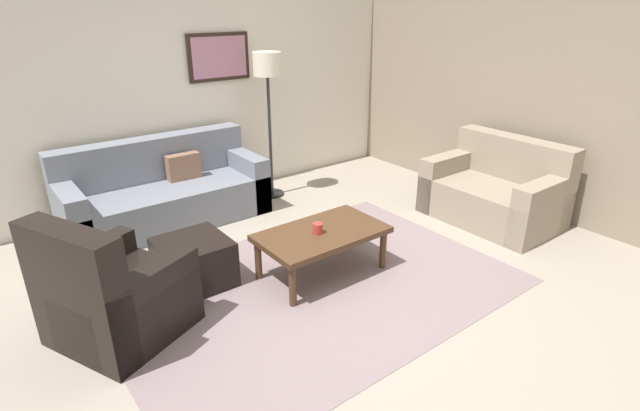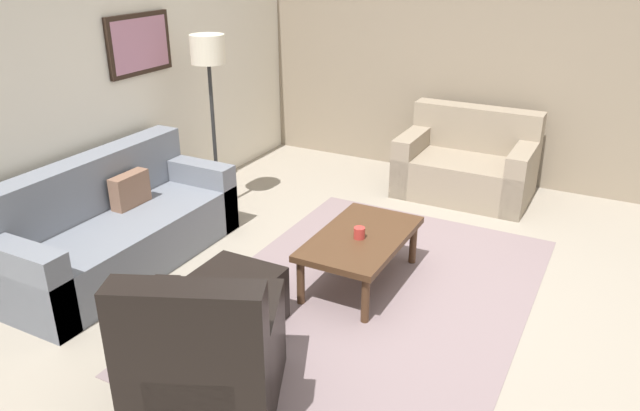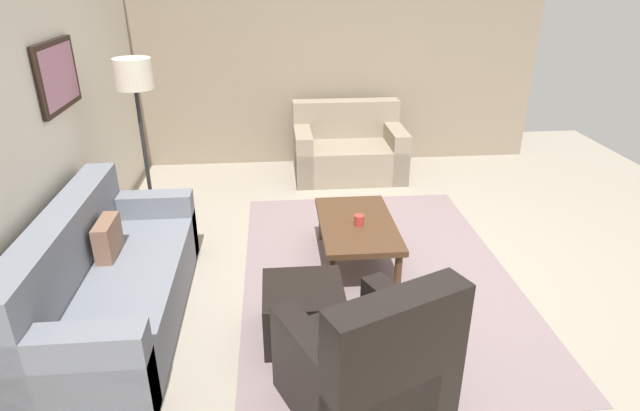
{
  "view_description": "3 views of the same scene",
  "coord_description": "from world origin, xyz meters",
  "views": [
    {
      "loc": [
        -2.12,
        -2.82,
        2.23
      ],
      "look_at": [
        0.25,
        0.25,
        0.6
      ],
      "focal_mm": 27.35,
      "sensor_mm": 36.0,
      "label": 1
    },
    {
      "loc": [
        -3.66,
        -1.52,
        2.49
      ],
      "look_at": [
        0.02,
        0.42,
        0.67
      ],
      "focal_mm": 34.15,
      "sensor_mm": 36.0,
      "label": 2
    },
    {
      "loc": [
        -3.82,
        0.83,
        2.42
      ],
      "look_at": [
        -0.07,
        0.5,
        0.7
      ],
      "focal_mm": 29.56,
      "sensor_mm": 36.0,
      "label": 3
    }
  ],
  "objects": [
    {
      "name": "ground_plane",
      "position": [
        0.0,
        0.0,
        0.0
      ],
      "size": [
        8.0,
        8.0,
        0.0
      ],
      "primitive_type": "plane",
      "color": "gray"
    },
    {
      "name": "couch_loveseat",
      "position": [
        2.44,
        -0.08,
        0.3
      ],
      "size": [
        0.9,
        1.34,
        0.88
      ],
      "color": "gray",
      "rests_on": "ground_plane"
    },
    {
      "name": "cup",
      "position": [
        0.14,
        0.14,
        0.45
      ],
      "size": [
        0.09,
        0.09,
        0.09
      ],
      "primitive_type": "cylinder",
      "color": "#B2332D",
      "rests_on": "coffee_table"
    },
    {
      "name": "area_rug",
      "position": [
        0.0,
        0.0,
        0.0
      ],
      "size": [
        3.26,
        2.26,
        0.01
      ],
      "primitive_type": "cube",
      "color": "slate",
      "rests_on": "ground_plane"
    },
    {
      "name": "rear_partition",
      "position": [
        0.0,
        2.6,
        1.4
      ],
      "size": [
        6.0,
        0.12,
        2.8
      ],
      "primitive_type": "cube",
      "color": "silver",
      "rests_on": "ground_plane"
    },
    {
      "name": "stone_feature_panel",
      "position": [
        3.0,
        0.0,
        1.4
      ],
      "size": [
        0.12,
        5.2,
        2.8
      ],
      "primitive_type": "cube",
      "color": "gray",
      "rests_on": "ground_plane"
    },
    {
      "name": "coffee_table",
      "position": [
        0.19,
        0.15,
        0.36
      ],
      "size": [
        1.1,
        0.64,
        0.41
      ],
      "color": "#472D1C",
      "rests_on": "ground_plane"
    },
    {
      "name": "armchair_leather",
      "position": [
        -1.52,
        0.34,
        0.31
      ],
      "size": [
        1.06,
        1.06,
        0.95
      ],
      "color": "black",
      "rests_on": "ground_plane"
    },
    {
      "name": "framed_artwork",
      "position": [
        0.52,
        2.51,
        1.63
      ],
      "size": [
        0.76,
        0.04,
        0.53
      ],
      "color": "black"
    },
    {
      "name": "ottoman",
      "position": [
        -0.76,
        0.68,
        0.2
      ],
      "size": [
        0.56,
        0.56,
        0.4
      ],
      "primitive_type": "cube",
      "color": "black",
      "rests_on": "ground_plane"
    },
    {
      "name": "couch_main",
      "position": [
        -0.46,
        2.11,
        0.3
      ],
      "size": [
        2.09,
        0.87,
        0.88
      ],
      "color": "slate",
      "rests_on": "ground_plane"
    },
    {
      "name": "lamp_standing",
      "position": [
        0.86,
        2.02,
        1.41
      ],
      "size": [
        0.32,
        0.32,
        1.71
      ],
      "color": "black",
      "rests_on": "ground_plane"
    }
  ]
}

